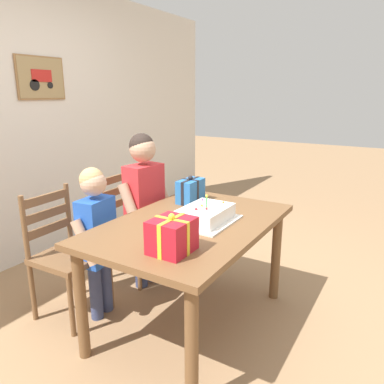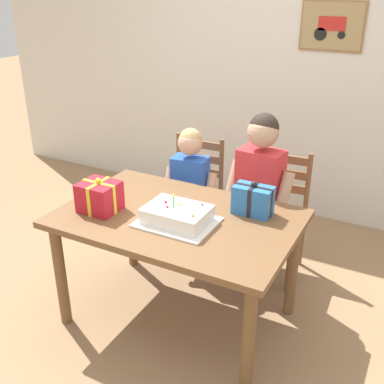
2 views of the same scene
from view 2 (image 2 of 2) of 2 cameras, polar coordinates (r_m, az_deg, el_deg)
name	(u,v)px [view 2 (image 2 of 2)]	position (r m, az deg, el deg)	size (l,w,h in m)	color
ground_plane	(179,316)	(3.18, -1.61, -15.06)	(20.00, 20.00, 0.00)	#997551
back_wall	(284,72)	(4.28, 11.26, 14.35)	(6.40, 0.11, 2.60)	silver
dining_table	(178,230)	(2.81, -1.77, -4.72)	(1.41, 0.93, 0.76)	brown
birthday_cake	(177,216)	(2.66, -1.85, -2.95)	(0.44, 0.34, 0.19)	white
gift_box_red_large	(253,200)	(2.77, 7.53, -0.99)	(0.24, 0.14, 0.21)	#286BB7
gift_box_beside_cake	(100,197)	(2.84, -11.34, -0.57)	(0.23, 0.21, 0.22)	red
chair_left	(192,195)	(3.70, -0.05, -0.40)	(0.43, 0.43, 0.92)	brown
chair_right	(275,214)	(3.46, 10.15, -2.68)	(0.44, 0.44, 0.92)	brown
child_older	(259,185)	(3.15, 8.31, 0.81)	(0.48, 0.28, 1.27)	#38426B
child_younger	(190,185)	(3.39, -0.24, 0.86)	(0.41, 0.24, 1.09)	#38426B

